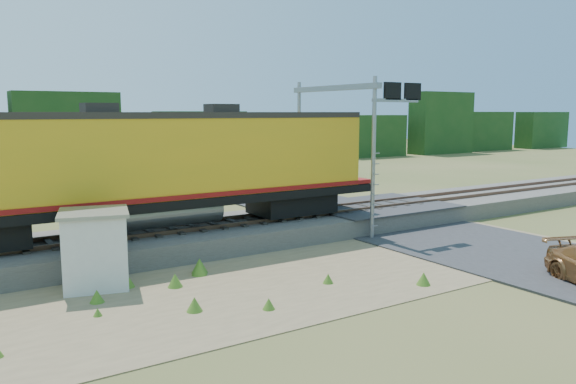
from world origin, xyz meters
TOP-DOWN VIEW (x-y plane):
  - ground at (0.00, 0.00)m, footprint 140.00×140.00m
  - ballast at (0.00, 6.00)m, footprint 70.00×5.00m
  - rails at (0.00, 6.00)m, footprint 70.00×1.54m
  - dirt_shoulder at (-2.00, 0.50)m, footprint 26.00×8.00m
  - road at (7.00, 0.74)m, footprint 7.00×66.00m
  - tree_line_north at (0.00, 38.00)m, footprint 130.00×3.00m
  - weed_clumps at (-3.50, 0.10)m, footprint 15.00×6.20m
  - locomotive at (-4.56, 6.00)m, footprint 19.25×2.94m
  - shed at (-7.35, 2.77)m, footprint 2.47×2.47m
  - signal_gantry at (4.60, 5.34)m, footprint 2.72×6.20m

SIDE VIEW (x-z plane):
  - ground at x=0.00m, z-range 0.00..0.00m
  - weed_clumps at x=-3.50m, z-range -0.28..0.28m
  - dirt_shoulder at x=-2.00m, z-range 0.00..0.03m
  - road at x=7.00m, z-range -0.34..0.52m
  - ballast at x=0.00m, z-range 0.00..0.80m
  - rails at x=0.00m, z-range 0.80..0.96m
  - shed at x=-7.35m, z-range 0.02..2.42m
  - tree_line_north at x=0.00m, z-range -0.18..6.32m
  - locomotive at x=-4.56m, z-range 0.93..5.89m
  - signal_gantry at x=4.60m, z-range 1.73..8.58m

